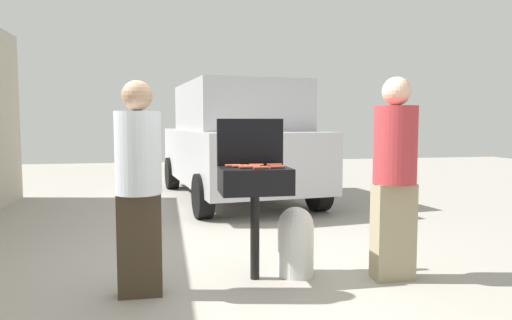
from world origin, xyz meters
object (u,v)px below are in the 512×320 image
Objects in this scene: person_left at (139,180)px; hot_dog_0 at (261,168)px; hot_dog_7 at (247,167)px; hot_dog_1 at (274,165)px; person_right at (395,171)px; bbq_grill at (255,185)px; hot_dog_3 at (277,167)px; parked_minivan at (236,141)px; hot_dog_2 at (240,166)px; hot_dog_5 at (256,165)px; propane_tank at (296,240)px; hot_dog_4 at (252,166)px; hot_dog_6 at (233,166)px.

hot_dog_0 is at bearing -10.78° from person_left.
hot_dog_1 is at bearing 26.79° from hot_dog_7.
hot_dog_0 is 0.07× the size of person_right.
hot_dog_0 reaches higher than bbq_grill.
bbq_grill is at bearing 101.32° from hot_dog_0.
parked_minivan is (0.30, 4.33, 0.04)m from hot_dog_3.
hot_dog_1 is 0.31m from hot_dog_2.
hot_dog_0 is 1.00× the size of hot_dog_2.
hot_dog_7 is (0.04, -0.10, 0.00)m from hot_dog_2.
hot_dog_1 is 1.00× the size of hot_dog_5.
parked_minivan is (0.10, 4.21, 0.70)m from propane_tank.
bbq_grill is 1.21m from person_right.
hot_dog_4 is 0.07× the size of person_right.
hot_dog_3 is 0.03× the size of parked_minivan.
person_right is (1.15, -0.10, -0.04)m from hot_dog_0.
hot_dog_0 is 0.03× the size of parked_minivan.
person_right is at bearing -7.51° from hot_dog_3.
hot_dog_2 is 1.33m from person_right.
person_left is 0.37× the size of parked_minivan.
hot_dog_4 is 0.03× the size of parked_minivan.
hot_dog_5 is 0.08× the size of person_left.
person_left is (-1.13, -0.10, -0.07)m from hot_dog_3.
hot_dog_3 is 0.21m from hot_dog_4.
hot_dog_7 is 0.03× the size of parked_minivan.
hot_dog_1 reaches higher than propane_tank.
hot_dog_7 is 0.21× the size of propane_tank.
hot_dog_0 is 1.00× the size of hot_dog_1.
hot_dog_5 is at bearing 53.46° from hot_dog_7.
hot_dog_1 is 0.37m from hot_dog_6.
parked_minivan reaches higher than hot_dog_1.
hot_dog_6 is at bearing 147.81° from hot_dog_4.
parked_minivan is (0.66, 4.15, 0.04)m from hot_dog_6.
propane_tank is at bearing 3.39° from bbq_grill.
propane_tank is at bearing 5.72° from hot_dog_4.
hot_dog_0 is 0.08× the size of person_left.
person_left is (-1.33, -0.23, 0.59)m from propane_tank.
person_left reaches higher than hot_dog_1.
hot_dog_3 is at bearing -8.06° from hot_dog_7.
hot_dog_4 and hot_dog_6 have the same top height.
person_right is at bearing -13.02° from hot_dog_6.
person_right is at bearing -17.18° from hot_dog_1.
parked_minivan is (0.45, 4.37, 0.04)m from hot_dog_0.
bbq_grill is 0.26m from hot_dog_3.
hot_dog_3 is 0.08× the size of person_left.
hot_dog_2 is 0.08× the size of person_left.
hot_dog_0 is 0.99m from person_left.
hot_dog_1 is 0.07× the size of person_right.
hot_dog_4 is (-0.05, 0.12, 0.00)m from hot_dog_0.
hot_dog_4 is 0.19m from hot_dog_6.
hot_dog_5 is at bearing 1.45° from hot_dog_6.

